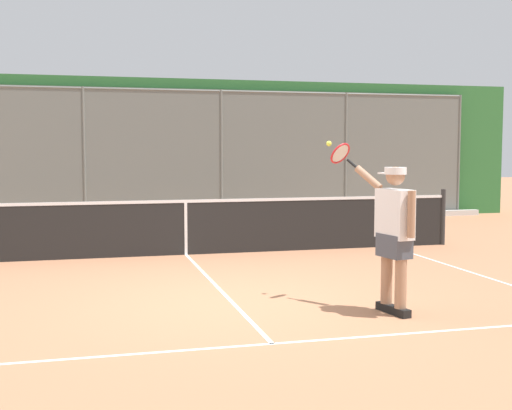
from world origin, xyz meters
name	(u,v)px	position (x,y,z in m)	size (l,w,h in m)	color
ground_plane	(232,302)	(0.00, 0.00, 0.00)	(60.00, 60.00, 0.00)	#B27551
court_line_markings	(280,351)	(0.00, 2.05, 0.00)	(7.81, 10.07, 0.01)	white
fence_backdrop	(152,151)	(0.00, -9.49, 1.78)	(19.80, 1.37, 3.59)	slate
tennis_net	(186,227)	(0.00, -3.72, 0.49)	(10.04, 0.09, 1.07)	#2D2D2D
tennis_player	(393,228)	(-1.62, 0.99, 0.96)	(0.66, 1.31, 1.94)	black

